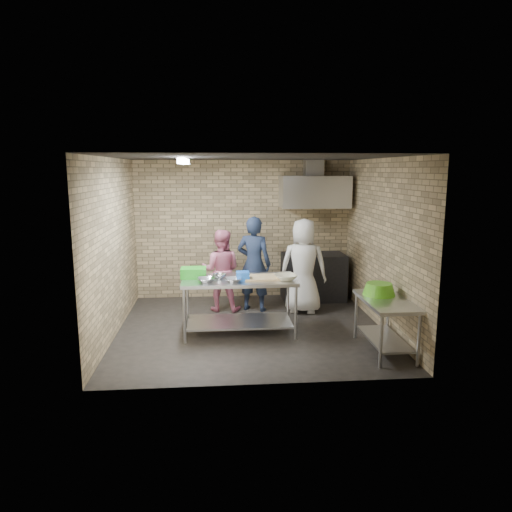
{
  "coord_description": "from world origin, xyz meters",
  "views": [
    {
      "loc": [
        -0.53,
        -7.22,
        2.53
      ],
      "look_at": [
        0.1,
        0.2,
        1.15
      ],
      "focal_mm": 33.05,
      "sensor_mm": 36.0,
      "label": 1
    }
  ],
  "objects_px": {
    "green_basin": "(379,289)",
    "bottle_green": "(335,196)",
    "stove": "(313,277)",
    "woman_white": "(303,266)",
    "side_counter": "(385,325)",
    "prep_table": "(239,306)",
    "blue_tub": "(243,276)",
    "green_crate": "(194,273)",
    "man_navy": "(254,264)",
    "woman_pink": "(221,270)",
    "bottle_red": "(315,195)"
  },
  "relations": [
    {
      "from": "green_basin",
      "to": "bottle_green",
      "type": "relative_size",
      "value": 3.07
    },
    {
      "from": "stove",
      "to": "woman_white",
      "type": "distance_m",
      "value": 0.97
    },
    {
      "from": "woman_white",
      "to": "side_counter",
      "type": "bearing_deg",
      "value": 123.49
    },
    {
      "from": "prep_table",
      "to": "stove",
      "type": "relative_size",
      "value": 1.45
    },
    {
      "from": "side_counter",
      "to": "blue_tub",
      "type": "relative_size",
      "value": 6.19
    },
    {
      "from": "side_counter",
      "to": "stove",
      "type": "relative_size",
      "value": 1.0
    },
    {
      "from": "stove",
      "to": "green_basin",
      "type": "height_order",
      "value": "green_basin"
    },
    {
      "from": "green_crate",
      "to": "man_navy",
      "type": "height_order",
      "value": "man_navy"
    },
    {
      "from": "side_counter",
      "to": "green_basin",
      "type": "xyz_separation_m",
      "value": [
        -0.02,
        0.25,
        0.46
      ]
    },
    {
      "from": "stove",
      "to": "man_navy",
      "type": "distance_m",
      "value": 1.43
    },
    {
      "from": "woman_white",
      "to": "woman_pink",
      "type": "bearing_deg",
      "value": 1.71
    },
    {
      "from": "bottle_red",
      "to": "woman_white",
      "type": "distance_m",
      "value": 1.64
    },
    {
      "from": "side_counter",
      "to": "green_crate",
      "type": "xyz_separation_m",
      "value": [
        -2.69,
        1.05,
        0.57
      ]
    },
    {
      "from": "green_crate",
      "to": "bottle_red",
      "type": "distance_m",
      "value": 3.19
    },
    {
      "from": "side_counter",
      "to": "green_basin",
      "type": "distance_m",
      "value": 0.52
    },
    {
      "from": "man_navy",
      "to": "blue_tub",
      "type": "bearing_deg",
      "value": 99.49
    },
    {
      "from": "blue_tub",
      "to": "bottle_green",
      "type": "relative_size",
      "value": 1.29
    },
    {
      "from": "side_counter",
      "to": "prep_table",
      "type": "bearing_deg",
      "value": 155.04
    },
    {
      "from": "prep_table",
      "to": "side_counter",
      "type": "height_order",
      "value": "prep_table"
    },
    {
      "from": "prep_table",
      "to": "woman_white",
      "type": "distance_m",
      "value": 1.61
    },
    {
      "from": "green_crate",
      "to": "woman_white",
      "type": "xyz_separation_m",
      "value": [
        1.89,
        0.89,
        -0.11
      ]
    },
    {
      "from": "stove",
      "to": "side_counter",
      "type": "bearing_deg",
      "value": -80.71
    },
    {
      "from": "green_basin",
      "to": "man_navy",
      "type": "distance_m",
      "value": 2.49
    },
    {
      "from": "prep_table",
      "to": "bottle_green",
      "type": "distance_m",
      "value": 3.27
    },
    {
      "from": "prep_table",
      "to": "stove",
      "type": "bearing_deg",
      "value": 49.77
    },
    {
      "from": "prep_table",
      "to": "man_navy",
      "type": "distance_m",
      "value": 1.31
    },
    {
      "from": "stove",
      "to": "man_navy",
      "type": "relative_size",
      "value": 0.7
    },
    {
      "from": "stove",
      "to": "green_crate",
      "type": "height_order",
      "value": "green_crate"
    },
    {
      "from": "man_navy",
      "to": "stove",
      "type": "bearing_deg",
      "value": -131.22
    },
    {
      "from": "green_crate",
      "to": "bottle_red",
      "type": "xyz_separation_m",
      "value": [
        2.29,
        1.94,
        1.08
      ]
    },
    {
      "from": "green_basin",
      "to": "man_navy",
      "type": "relative_size",
      "value": 0.27
    },
    {
      "from": "side_counter",
      "to": "woman_pink",
      "type": "height_order",
      "value": "woman_pink"
    },
    {
      "from": "green_basin",
      "to": "woman_white",
      "type": "bearing_deg",
      "value": 114.95
    },
    {
      "from": "blue_tub",
      "to": "green_basin",
      "type": "xyz_separation_m",
      "value": [
        1.92,
        -0.58,
        -0.1
      ]
    },
    {
      "from": "bottle_green",
      "to": "stove",
      "type": "bearing_deg",
      "value": -151.93
    },
    {
      "from": "prep_table",
      "to": "woman_pink",
      "type": "bearing_deg",
      "value": 102.03
    },
    {
      "from": "green_crate",
      "to": "stove",
      "type": "bearing_deg",
      "value": 37.22
    },
    {
      "from": "side_counter",
      "to": "man_navy",
      "type": "xyz_separation_m",
      "value": [
        -1.67,
        2.12,
        0.48
      ]
    },
    {
      "from": "stove",
      "to": "green_basin",
      "type": "xyz_separation_m",
      "value": [
        0.43,
        -2.5,
        0.38
      ]
    },
    {
      "from": "bottle_red",
      "to": "bottle_green",
      "type": "xyz_separation_m",
      "value": [
        0.4,
        0.0,
        -0.01
      ]
    },
    {
      "from": "bottle_red",
      "to": "man_navy",
      "type": "bearing_deg",
      "value": -145.57
    },
    {
      "from": "green_crate",
      "to": "side_counter",
      "type": "bearing_deg",
      "value": -21.25
    },
    {
      "from": "woman_white",
      "to": "bottle_red",
      "type": "bearing_deg",
      "value": -99.91
    },
    {
      "from": "bottle_red",
      "to": "bottle_green",
      "type": "distance_m",
      "value": 0.4
    },
    {
      "from": "bottle_red",
      "to": "woman_pink",
      "type": "distance_m",
      "value": 2.41
    },
    {
      "from": "bottle_red",
      "to": "woman_pink",
      "type": "xyz_separation_m",
      "value": [
        -1.86,
        -0.82,
        -1.29
      ]
    },
    {
      "from": "green_crate",
      "to": "blue_tub",
      "type": "bearing_deg",
      "value": -16.35
    },
    {
      "from": "bottle_red",
      "to": "blue_tub",
      "type": "bearing_deg",
      "value": -125.49
    },
    {
      "from": "bottle_red",
      "to": "bottle_green",
      "type": "bearing_deg",
      "value": 0.0
    },
    {
      "from": "green_crate",
      "to": "blue_tub",
      "type": "distance_m",
      "value": 0.78
    }
  ]
}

